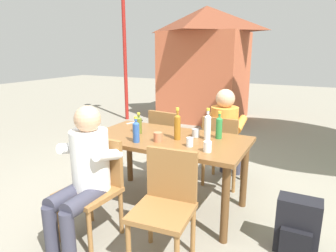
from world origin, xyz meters
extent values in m
plane|color=gray|center=(0.00, 0.00, 0.00)|extent=(24.00, 24.00, 0.00)
cube|color=brown|center=(0.00, 0.00, 0.74)|extent=(1.59, 0.85, 0.04)
cylinder|color=brown|center=(-0.71, -0.35, 0.36)|extent=(0.07, 0.07, 0.72)
cylinder|color=brown|center=(0.71, -0.35, 0.36)|extent=(0.07, 0.07, 0.72)
cylinder|color=brown|center=(-0.71, 0.35, 0.36)|extent=(0.07, 0.07, 0.72)
cylinder|color=brown|center=(0.71, 0.35, 0.36)|extent=(0.07, 0.07, 0.72)
cube|color=olive|center=(0.36, 0.81, 0.43)|extent=(0.45, 0.45, 0.04)
cube|color=olive|center=(0.35, 0.61, 0.66)|extent=(0.42, 0.05, 0.42)
cylinder|color=olive|center=(0.55, 0.99, 0.21)|extent=(0.04, 0.04, 0.41)
cylinder|color=olive|center=(0.17, 1.00, 0.21)|extent=(0.04, 0.04, 0.41)
cylinder|color=olive|center=(0.54, 0.61, 0.21)|extent=(0.04, 0.04, 0.41)
cylinder|color=olive|center=(0.16, 0.62, 0.21)|extent=(0.04, 0.04, 0.41)
cube|color=olive|center=(-0.36, -0.81, 0.43)|extent=(0.48, 0.48, 0.04)
cube|color=olive|center=(-0.34, -0.61, 0.66)|extent=(0.42, 0.08, 0.42)
cylinder|color=olive|center=(-0.56, -0.98, 0.21)|extent=(0.04, 0.04, 0.41)
cylinder|color=olive|center=(-0.18, -1.01, 0.21)|extent=(0.04, 0.04, 0.41)
cylinder|color=olive|center=(-0.53, -0.60, 0.21)|extent=(0.04, 0.04, 0.41)
cylinder|color=olive|center=(-0.15, -0.63, 0.21)|extent=(0.04, 0.04, 0.41)
cube|color=olive|center=(0.36, -0.81, 0.43)|extent=(0.48, 0.48, 0.04)
cube|color=olive|center=(0.34, -0.61, 0.66)|extent=(0.42, 0.08, 0.42)
cylinder|color=olive|center=(0.18, -1.01, 0.21)|extent=(0.04, 0.04, 0.41)
cylinder|color=olive|center=(0.15, -0.63, 0.21)|extent=(0.04, 0.04, 0.41)
cylinder|color=olive|center=(0.53, -0.60, 0.21)|extent=(0.04, 0.04, 0.41)
cube|color=olive|center=(-0.36, 0.81, 0.43)|extent=(0.49, 0.49, 0.04)
cube|color=olive|center=(-0.38, 0.61, 0.66)|extent=(0.42, 0.09, 0.42)
cylinder|color=olive|center=(-0.15, 0.97, 0.21)|extent=(0.04, 0.04, 0.41)
cylinder|color=olive|center=(-0.52, 1.02, 0.21)|extent=(0.04, 0.04, 0.41)
cylinder|color=olive|center=(-0.19, 0.60, 0.21)|extent=(0.04, 0.04, 0.41)
cylinder|color=olive|center=(-0.57, 0.64, 0.21)|extent=(0.04, 0.04, 0.41)
cylinder|color=orange|center=(0.36, 0.76, 0.71)|extent=(0.32, 0.32, 0.52)
sphere|color=tan|center=(0.36, 0.76, 1.07)|extent=(0.22, 0.22, 0.22)
cylinder|color=#383847|center=(0.45, 0.96, 0.45)|extent=(0.14, 0.40, 0.14)
cylinder|color=#383847|center=(0.45, 1.16, 0.23)|extent=(0.11, 0.11, 0.45)
cylinder|color=orange|center=(0.55, 0.76, 0.79)|extent=(0.09, 0.31, 0.16)
cylinder|color=#383847|center=(0.27, 0.96, 0.45)|extent=(0.14, 0.40, 0.14)
cylinder|color=#383847|center=(0.27, 1.16, 0.23)|extent=(0.11, 0.11, 0.45)
cylinder|color=orange|center=(0.17, 0.76, 0.79)|extent=(0.09, 0.31, 0.16)
cylinder|color=white|center=(-0.36, -0.76, 0.71)|extent=(0.32, 0.32, 0.52)
sphere|color=tan|center=(-0.36, -0.76, 1.07)|extent=(0.22, 0.22, 0.22)
cylinder|color=#383847|center=(-0.45, -0.96, 0.45)|extent=(0.14, 0.40, 0.14)
cylinder|color=#383847|center=(-0.45, -1.16, 0.23)|extent=(0.11, 0.11, 0.45)
cylinder|color=white|center=(-0.55, -0.76, 0.79)|extent=(0.09, 0.31, 0.16)
cylinder|color=#383847|center=(-0.27, -0.96, 0.45)|extent=(0.14, 0.40, 0.14)
cylinder|color=#383847|center=(-0.27, -1.16, 0.23)|extent=(0.11, 0.11, 0.45)
cylinder|color=white|center=(-0.17, -0.76, 0.79)|extent=(0.09, 0.31, 0.16)
cylinder|color=#2D56A3|center=(-0.20, -0.28, 0.85)|extent=(0.06, 0.06, 0.18)
cone|color=#2D56A3|center=(-0.20, -0.28, 0.95)|extent=(0.06, 0.06, 0.03)
cylinder|color=#2D56A3|center=(-0.20, -0.28, 0.98)|extent=(0.03, 0.03, 0.03)
cylinder|color=yellow|center=(-0.20, -0.28, 1.00)|extent=(0.03, 0.03, 0.02)
cylinder|color=white|center=(0.38, 0.11, 0.87)|extent=(0.06, 0.06, 0.23)
cone|color=white|center=(0.38, 0.11, 1.00)|extent=(0.06, 0.06, 0.03)
cylinder|color=white|center=(0.38, 0.11, 1.03)|extent=(0.03, 0.03, 0.03)
cylinder|color=yellow|center=(0.38, 0.11, 1.06)|extent=(0.03, 0.03, 0.03)
cylinder|color=#566623|center=(-0.34, 0.00, 0.84)|extent=(0.06, 0.06, 0.16)
cone|color=#566623|center=(-0.34, 0.00, 0.93)|extent=(0.06, 0.06, 0.02)
cylinder|color=#566623|center=(-0.34, 0.00, 0.95)|extent=(0.03, 0.03, 0.02)
cylinder|color=yellow|center=(-0.34, 0.00, 0.97)|extent=(0.03, 0.03, 0.02)
cylinder|color=#287A38|center=(0.47, 0.20, 0.86)|extent=(0.06, 0.06, 0.20)
cone|color=#287A38|center=(0.47, 0.20, 0.97)|extent=(0.06, 0.06, 0.03)
cylinder|color=#287A38|center=(0.47, 0.20, 1.00)|extent=(0.03, 0.03, 0.03)
cylinder|color=yellow|center=(0.47, 0.20, 1.02)|extent=(0.03, 0.03, 0.02)
cylinder|color=#996019|center=(0.11, -0.02, 0.87)|extent=(0.06, 0.06, 0.23)
cone|color=#996019|center=(0.11, -0.02, 1.00)|extent=(0.06, 0.06, 0.03)
cylinder|color=#996019|center=(0.11, -0.02, 1.03)|extent=(0.03, 0.03, 0.03)
cylinder|color=yellow|center=(0.11, -0.02, 1.06)|extent=(0.03, 0.03, 0.03)
cylinder|color=#B2B7BC|center=(0.24, 0.15, 0.80)|extent=(0.08, 0.08, 0.08)
cylinder|color=white|center=(0.50, -0.23, 0.80)|extent=(0.07, 0.07, 0.09)
cylinder|color=#BC6B47|center=(-0.03, -0.16, 0.80)|extent=(0.08, 0.08, 0.09)
cylinder|color=silver|center=(0.31, -0.16, 0.80)|extent=(0.07, 0.07, 0.08)
cube|color=silver|center=(-0.66, 0.36, 0.76)|extent=(0.08, 0.18, 0.01)
cube|color=black|center=(-0.62, 0.46, 0.76)|extent=(0.05, 0.08, 0.01)
cube|color=black|center=(1.28, -0.19, 0.24)|extent=(0.33, 0.19, 0.47)
cube|color=black|center=(1.28, -0.32, 0.15)|extent=(0.23, 0.06, 0.21)
cube|color=#B25638|center=(-1.12, 4.12, 0.99)|extent=(1.75, 1.61, 1.99)
pyramid|color=brown|center=(-1.12, 4.12, 2.26)|extent=(2.01, 1.85, 0.55)
cylinder|color=maroon|center=(-2.69, 3.17, 1.42)|extent=(0.08, 0.08, 2.84)
camera|label=1|loc=(1.31, -2.60, 1.63)|focal=32.25mm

